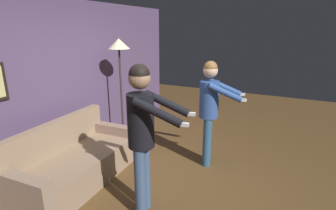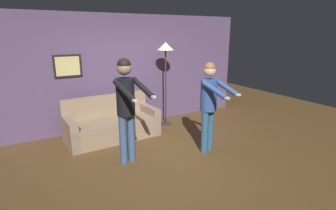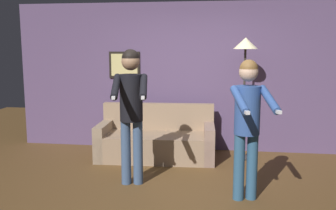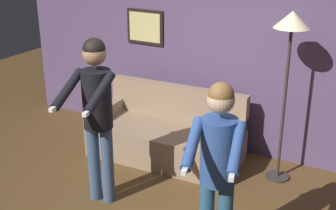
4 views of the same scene
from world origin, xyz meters
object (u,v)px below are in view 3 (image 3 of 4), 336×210
object	(u,v)px
torchiere_lamp	(245,55)
person_standing_right	(248,117)
person_standing_left	(131,103)
couch	(156,141)

from	to	relation	value
torchiere_lamp	person_standing_right	world-z (taller)	torchiere_lamp
torchiere_lamp	person_standing_right	bearing A→B (deg)	-91.92
torchiere_lamp	person_standing_left	world-z (taller)	torchiere_lamp
person_standing_right	couch	bearing A→B (deg)	130.96
person_standing_left	person_standing_right	xyz separation A→B (m)	(1.47, -0.32, -0.09)
torchiere_lamp	person_standing_left	distance (m)	2.16
couch	torchiere_lamp	xyz separation A→B (m)	(1.41, 0.16, 1.43)
torchiere_lamp	person_standing_right	xyz separation A→B (m)	(-0.06, -1.73, -0.69)
couch	torchiere_lamp	world-z (taller)	torchiere_lamp
person_standing_left	person_standing_right	distance (m)	1.51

